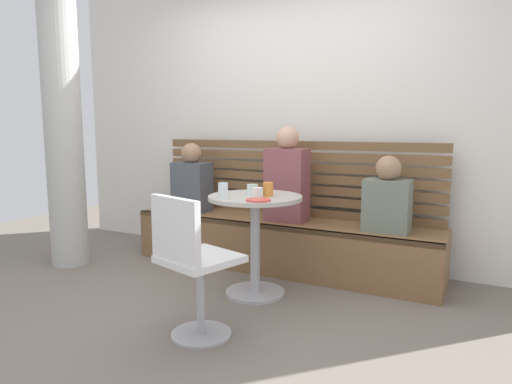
# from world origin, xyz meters

# --- Properties ---
(ground) EXTENTS (8.00, 8.00, 0.00)m
(ground) POSITION_xyz_m (0.00, 0.00, 0.00)
(ground) COLOR #70665B
(back_wall) EXTENTS (5.20, 0.10, 2.90)m
(back_wall) POSITION_xyz_m (0.00, 1.64, 1.45)
(back_wall) COLOR silver
(back_wall) RESTS_ON ground
(concrete_pillar) EXTENTS (0.32, 0.32, 2.80)m
(concrete_pillar) POSITION_xyz_m (-1.75, 0.45, 1.40)
(concrete_pillar) COLOR #B2B2AD
(concrete_pillar) RESTS_ON ground
(booth_bench) EXTENTS (2.70, 0.52, 0.44)m
(booth_bench) POSITION_xyz_m (0.00, 1.20, 0.22)
(booth_bench) COLOR brown
(booth_bench) RESTS_ON ground
(booth_backrest) EXTENTS (2.65, 0.04, 0.67)m
(booth_backrest) POSITION_xyz_m (0.00, 1.44, 0.78)
(booth_backrest) COLOR brown
(booth_backrest) RESTS_ON booth_bench
(cafe_table) EXTENTS (0.68, 0.68, 0.74)m
(cafe_table) POSITION_xyz_m (0.10, 0.56, 0.52)
(cafe_table) COLOR #ADADB2
(cafe_table) RESTS_ON ground
(white_chair) EXTENTS (0.50, 0.50, 0.85)m
(white_chair) POSITION_xyz_m (0.11, -0.26, 0.46)
(white_chair) COLOR #ADADB2
(white_chair) RESTS_ON ground
(person_adult) EXTENTS (0.34, 0.22, 0.80)m
(person_adult) POSITION_xyz_m (0.07, 1.17, 0.80)
(person_adult) COLOR brown
(person_adult) RESTS_ON booth_bench
(person_child_left) EXTENTS (0.34, 0.22, 0.58)m
(person_child_left) POSITION_xyz_m (0.91, 1.17, 0.69)
(person_child_left) COLOR slate
(person_child_left) RESTS_ON booth_bench
(person_child_middle) EXTENTS (0.34, 0.22, 0.64)m
(person_child_middle) POSITION_xyz_m (-0.91, 1.18, 0.72)
(person_child_middle) COLOR #4C515B
(person_child_middle) RESTS_ON booth_bench
(cup_water_clear) EXTENTS (0.07, 0.07, 0.11)m
(cup_water_clear) POSITION_xyz_m (-0.04, 0.33, 0.80)
(cup_water_clear) COLOR white
(cup_water_clear) RESTS_ON cafe_table
(cup_glass_short) EXTENTS (0.08, 0.08, 0.08)m
(cup_glass_short) POSITION_xyz_m (0.07, 0.57, 0.78)
(cup_glass_short) COLOR silver
(cup_glass_short) RESTS_ON cafe_table
(cup_ceramic_white) EXTENTS (0.08, 0.08, 0.07)m
(cup_ceramic_white) POSITION_xyz_m (0.15, 0.49, 0.78)
(cup_ceramic_white) COLOR white
(cup_ceramic_white) RESTS_ON cafe_table
(cup_tumbler_orange) EXTENTS (0.07, 0.07, 0.10)m
(cup_tumbler_orange) POSITION_xyz_m (0.19, 0.57, 0.79)
(cup_tumbler_orange) COLOR orange
(cup_tumbler_orange) RESTS_ON cafe_table
(plate_small) EXTENTS (0.17, 0.17, 0.01)m
(plate_small) POSITION_xyz_m (0.23, 0.36, 0.75)
(plate_small) COLOR #DB4C42
(plate_small) RESTS_ON cafe_table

